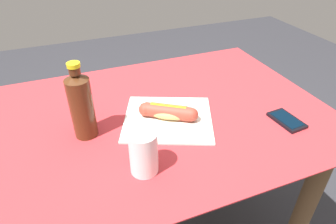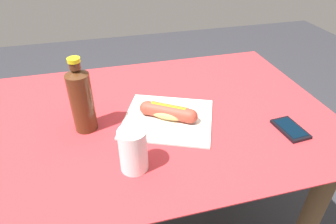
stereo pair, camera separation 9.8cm
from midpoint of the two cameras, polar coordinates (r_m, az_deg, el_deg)
name	(u,v)px [view 2 (the right image)]	position (r m, az deg, el deg)	size (l,w,h in m)	color
dining_table	(159,144)	(1.11, 0.74, -6.41)	(1.21, 0.85, 0.78)	brown
paper_wrapper	(168,119)	(0.99, 2.82, -1.38)	(0.29, 0.27, 0.01)	silver
hot_dog	(168,112)	(0.98, 2.88, -0.08)	(0.18, 0.14, 0.05)	tan
cell_phone	(290,129)	(1.04, 25.40, -3.12)	(0.08, 0.13, 0.01)	black
soda_bottle	(81,99)	(0.92, -13.76, 2.36)	(0.07, 0.07, 0.25)	#4C2814
drinking_cup	(133,150)	(0.78, -3.25, -7.60)	(0.08, 0.08, 0.13)	white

